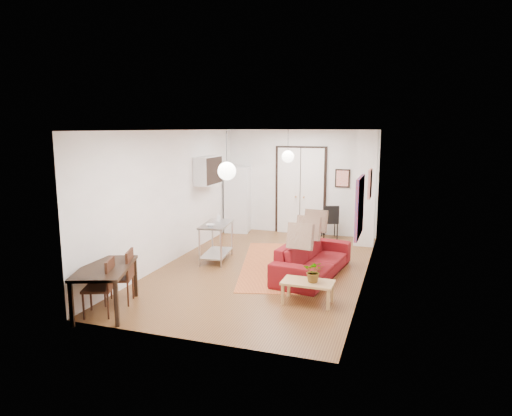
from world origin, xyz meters
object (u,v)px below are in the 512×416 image
(sofa, at_px, (313,258))
(dining_chair_near, at_px, (122,271))
(kitchen_counter, at_px, (216,237))
(fridge, at_px, (238,199))
(dining_table, at_px, (105,272))
(coffee_table, at_px, (308,284))
(black_side_chair, at_px, (330,218))
(dining_chair_far, at_px, (102,281))

(sofa, bearing_deg, dining_chair_near, 138.52)
(kitchen_counter, bearing_deg, fridge, 93.19)
(sofa, xyz_separation_m, dining_table, (-2.84, -2.86, 0.31))
(dining_table, relative_size, dining_chair_near, 1.65)
(dining_chair_near, bearing_deg, coffee_table, 86.17)
(fridge, distance_m, dining_chair_near, 5.69)
(sofa, xyz_separation_m, dining_chair_near, (-2.84, -2.42, 0.18))
(coffee_table, xyz_separation_m, black_side_chair, (-0.42, 4.86, 0.20))
(dining_table, bearing_deg, dining_chair_far, -90.00)
(dining_table, height_order, dining_chair_near, dining_chair_near)
(sofa, xyz_separation_m, black_side_chair, (-0.20, 3.34, 0.18))
(kitchen_counter, xyz_separation_m, dining_chair_near, (-0.58, -2.75, -0.01))
(sofa, relative_size, coffee_table, 2.73)
(sofa, bearing_deg, black_side_chair, 11.39)
(dining_chair_near, xyz_separation_m, black_side_chair, (2.64, 5.76, 0.00))
(kitchen_counter, height_order, dining_table, kitchen_counter)
(dining_chair_near, relative_size, dining_chair_far, 1.00)
(coffee_table, xyz_separation_m, fridge, (-3.05, 4.77, 0.60))
(fridge, xyz_separation_m, dining_chair_far, (0.00, -6.21, -0.40))
(coffee_table, bearing_deg, kitchen_counter, 143.18)
(dining_chair_far, bearing_deg, black_side_chair, 137.04)
(kitchen_counter, xyz_separation_m, dining_chair_far, (-0.58, -3.29, -0.01))
(kitchen_counter, bearing_deg, dining_chair_far, -107.96)
(dining_table, distance_m, black_side_chair, 6.74)
(dining_table, relative_size, dining_chair_far, 1.65)
(dining_chair_near, bearing_deg, black_side_chair, 135.17)
(dining_table, bearing_deg, fridge, 90.00)
(dining_table, bearing_deg, coffee_table, 23.69)
(fridge, height_order, black_side_chair, fridge)
(kitchen_counter, distance_m, fridge, 3.00)
(black_side_chair, bearing_deg, dining_chair_near, 45.32)
(fridge, height_order, dining_table, fridge)
(dining_chair_far, height_order, black_side_chair, dining_chair_far)
(sofa, bearing_deg, fridge, 49.11)
(dining_table, height_order, dining_chair_far, dining_chair_far)
(dining_table, xyz_separation_m, dining_chair_near, (-0.00, 0.44, -0.13))
(fridge, distance_m, black_side_chair, 2.67)
(dining_chair_far, relative_size, black_side_chair, 1.01)
(coffee_table, height_order, black_side_chair, black_side_chair)
(coffee_table, bearing_deg, fridge, 122.61)
(dining_chair_far, bearing_deg, coffee_table, 94.95)
(black_side_chair, bearing_deg, sofa, 73.32)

